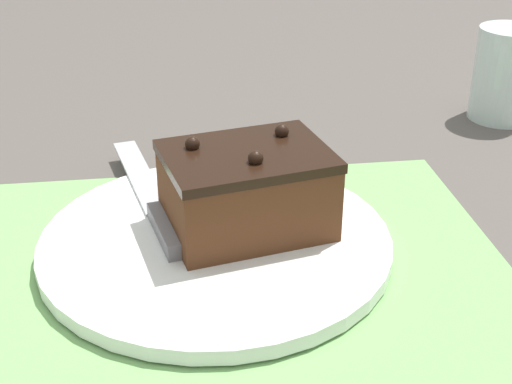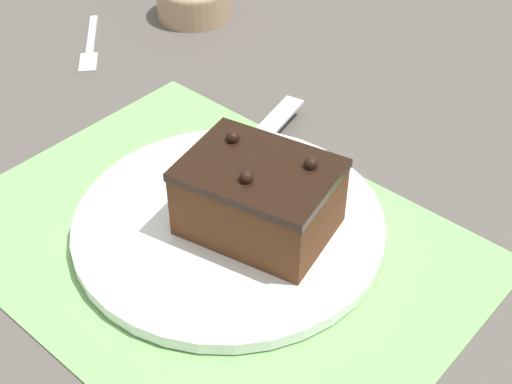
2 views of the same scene
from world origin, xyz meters
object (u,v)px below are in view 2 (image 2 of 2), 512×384
serving_knife (224,173)px  chocolate_cake (259,197)px  cake_plate (226,222)px  dessert_fork (90,47)px

serving_knife → chocolate_cake: bearing=-35.3°
cake_plate → serving_knife: bearing=135.4°
chocolate_cake → serving_knife: size_ratio=0.63×
chocolate_cake → serving_knife: 0.08m
cake_plate → serving_knife: size_ratio=1.23×
dessert_fork → cake_plate: bearing=112.0°
cake_plate → dessert_fork: (-0.37, 0.13, -0.01)m
cake_plate → chocolate_cake: chocolate_cake is taller
chocolate_cake → cake_plate: bearing=-160.5°
cake_plate → dessert_fork: cake_plate is taller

